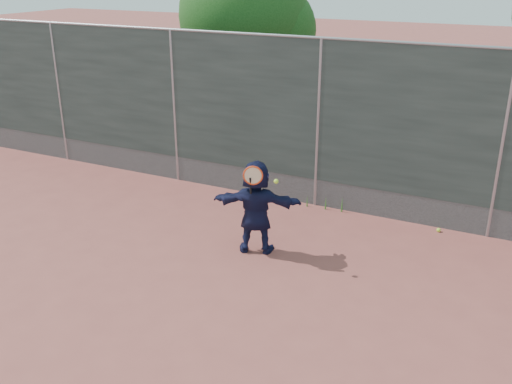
% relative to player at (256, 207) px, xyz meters
% --- Properties ---
extents(ground, '(80.00, 80.00, 0.00)m').
position_rel_player_xyz_m(ground, '(0.18, -1.39, -0.73)').
color(ground, '#9E4C42').
rests_on(ground, ground).
extents(player, '(1.42, 0.82, 1.46)m').
position_rel_player_xyz_m(player, '(0.00, 0.00, 0.00)').
color(player, '#141838').
rests_on(player, ground).
extents(ball_ground, '(0.07, 0.07, 0.07)m').
position_rel_player_xyz_m(ball_ground, '(2.44, 1.92, -0.70)').
color(ball_ground, '#BFF235').
rests_on(ball_ground, ground).
extents(fence, '(20.00, 0.06, 3.03)m').
position_rel_player_xyz_m(fence, '(0.18, 2.11, 0.85)').
color(fence, '#38423D').
rests_on(fence, ground).
extents(swing_action, '(0.55, 0.15, 0.51)m').
position_rel_player_xyz_m(swing_action, '(0.08, -0.20, 0.56)').
color(swing_action, '#E74015').
rests_on(swing_action, ground).
extents(tree_left, '(3.15, 3.00, 4.53)m').
position_rel_player_xyz_m(tree_left, '(-2.67, 5.16, 2.21)').
color(tree_left, '#382314').
rests_on(tree_left, ground).
extents(weed_clump, '(0.68, 0.07, 0.30)m').
position_rel_player_xyz_m(weed_clump, '(0.47, 1.99, -0.60)').
color(weed_clump, '#387226').
rests_on(weed_clump, ground).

